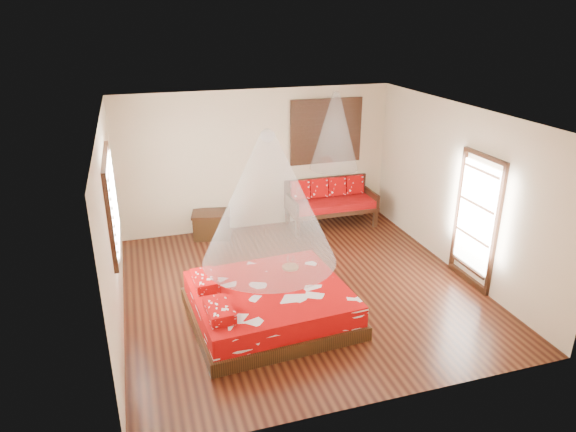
# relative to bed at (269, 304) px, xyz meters

# --- Properties ---
(room) EXTENTS (5.54, 5.54, 2.84)m
(room) POSITION_rel_bed_xyz_m (0.73, 0.72, 1.15)
(room) COLOR black
(room) RESTS_ON ground
(bed) EXTENTS (2.35, 2.15, 0.65)m
(bed) POSITION_rel_bed_xyz_m (0.00, 0.00, 0.00)
(bed) COLOR black
(bed) RESTS_ON floor
(daybed) EXTENTS (1.81, 0.80, 0.95)m
(daybed) POSITION_rel_bed_xyz_m (2.16, 3.11, 0.27)
(daybed) COLOR black
(daybed) RESTS_ON floor
(storage_chest) EXTENTS (0.84, 0.69, 0.51)m
(storage_chest) POSITION_rel_bed_xyz_m (-0.30, 3.17, 0.01)
(storage_chest) COLOR black
(storage_chest) RESTS_ON floor
(shutter_panel) EXTENTS (1.52, 0.06, 1.32)m
(shutter_panel) POSITION_rel_bed_xyz_m (2.16, 3.44, 1.65)
(shutter_panel) COLOR black
(shutter_panel) RESTS_ON wall_back
(window_left) EXTENTS (0.10, 1.74, 1.34)m
(window_left) POSITION_rel_bed_xyz_m (-1.98, 0.92, 1.45)
(window_left) COLOR black
(window_left) RESTS_ON wall_left
(glazed_door) EXTENTS (0.08, 1.02, 2.16)m
(glazed_door) POSITION_rel_bed_xyz_m (3.44, 0.12, 0.82)
(glazed_door) COLOR black
(glazed_door) RESTS_ON floor
(wine_tray) EXTENTS (0.26, 0.26, 0.21)m
(wine_tray) POSITION_rel_bed_xyz_m (0.49, 0.51, 0.30)
(wine_tray) COLOR brown
(wine_tray) RESTS_ON bed
(mosquito_net_main) EXTENTS (1.85, 1.85, 1.80)m
(mosquito_net_main) POSITION_rel_bed_xyz_m (0.02, 0.00, 1.60)
(mosquito_net_main) COLOR white
(mosquito_net_main) RESTS_ON ceiling
(mosquito_net_daybed) EXTENTS (0.96, 0.96, 1.50)m
(mosquito_net_daybed) POSITION_rel_bed_xyz_m (2.16, 2.97, 1.75)
(mosquito_net_daybed) COLOR white
(mosquito_net_daybed) RESTS_ON ceiling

